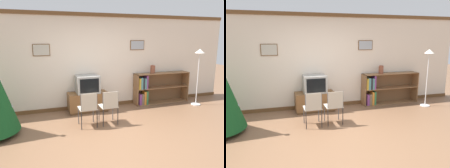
# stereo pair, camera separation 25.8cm
# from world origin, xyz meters

# --- Properties ---
(ground_plane) EXTENTS (24.00, 24.00, 0.00)m
(ground_plane) POSITION_xyz_m (0.00, 0.00, 0.00)
(ground_plane) COLOR brown
(wall_back) EXTENTS (9.06, 0.11, 2.70)m
(wall_back) POSITION_xyz_m (0.00, 2.23, 1.35)
(wall_back) COLOR silver
(wall_back) RESTS_ON ground_plane
(tv_console) EXTENTS (1.09, 0.50, 0.53)m
(tv_console) POSITION_xyz_m (-0.19, 1.92, 0.27)
(tv_console) COLOR brown
(tv_console) RESTS_ON ground_plane
(television) EXTENTS (0.63, 0.49, 0.48)m
(television) POSITION_xyz_m (-0.19, 1.91, 0.77)
(television) COLOR #9E9E99
(television) RESTS_ON tv_console
(folding_chair_left) EXTENTS (0.40, 0.40, 0.82)m
(folding_chair_left) POSITION_xyz_m (-0.45, 0.78, 0.47)
(folding_chair_left) COLOR #BCB29E
(folding_chair_left) RESTS_ON ground_plane
(folding_chair_right) EXTENTS (0.40, 0.40, 0.82)m
(folding_chair_right) POSITION_xyz_m (0.06, 0.78, 0.47)
(folding_chair_right) COLOR #BCB29E
(folding_chair_right) RESTS_ON ground_plane
(bookshelf) EXTENTS (1.81, 0.36, 0.95)m
(bookshelf) POSITION_xyz_m (1.93, 2.01, 0.47)
(bookshelf) COLOR olive
(bookshelf) RESTS_ON ground_plane
(vase) EXTENTS (0.15, 0.15, 0.25)m
(vase) POSITION_xyz_m (1.88, 2.00, 1.08)
(vase) COLOR brown
(vase) RESTS_ON bookshelf
(standing_lamp) EXTENTS (0.28, 0.28, 1.70)m
(standing_lamp) POSITION_xyz_m (3.08, 1.40, 1.31)
(standing_lamp) COLOR silver
(standing_lamp) RESTS_ON ground_plane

